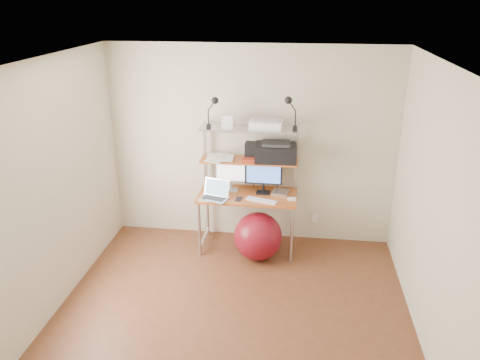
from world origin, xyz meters
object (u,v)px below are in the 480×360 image
Objects in this scene: monitor_black at (264,175)px; exercise_ball at (258,236)px; printer at (276,152)px; monitor_silver at (231,173)px; laptop at (215,194)px.

monitor_black is 0.75m from exercise_ball.
printer is 1.05m from exercise_ball.
monitor_silver is 0.62m from printer.
printer is (0.55, 0.01, 0.29)m from monitor_silver.
monitor_silver reaches higher than laptop.
printer is (0.70, 0.28, 0.47)m from laptop.
monitor_silver is at bearing 137.19° from exercise_ball.
printer is (0.14, 0.04, 0.29)m from monitor_black.
monitor_silver reaches higher than exercise_ball.
laptop reaches higher than exercise_ball.
exercise_ball is (-0.03, -0.32, -0.68)m from monitor_black.
exercise_ball is at bearing -94.89° from monitor_black.
monitor_black reaches higher than exercise_ball.
laptop is 0.76× the size of printer.
monitor_silver is 0.86× the size of printer.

